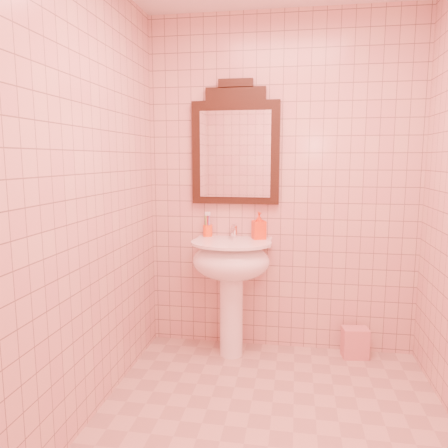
% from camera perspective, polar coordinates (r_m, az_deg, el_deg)
% --- Properties ---
extents(floor, '(2.20, 2.20, 0.00)m').
position_cam_1_polar(floor, '(2.62, 6.00, -25.19)').
color(floor, '#C7A290').
rests_on(floor, ground).
extents(back_wall, '(2.00, 0.02, 2.50)m').
position_cam_1_polar(back_wall, '(3.29, 7.50, 4.92)').
color(back_wall, '#DFAC9B').
rests_on(back_wall, floor).
extents(pedestal_sink, '(0.58, 0.58, 0.86)m').
position_cam_1_polar(pedestal_sink, '(3.18, 0.95, -5.86)').
color(pedestal_sink, white).
rests_on(pedestal_sink, floor).
extents(faucet, '(0.04, 0.16, 0.11)m').
position_cam_1_polar(faucet, '(3.26, 1.31, -0.87)').
color(faucet, white).
rests_on(faucet, pedestal_sink).
extents(mirror, '(0.65, 0.06, 0.91)m').
position_cam_1_polar(mirror, '(3.28, 1.51, 9.99)').
color(mirror, black).
rests_on(mirror, back_wall).
extents(toothbrush_cup, '(0.07, 0.07, 0.16)m').
position_cam_1_polar(toothbrush_cup, '(3.34, -2.14, -0.82)').
color(toothbrush_cup, '#FF4E15').
rests_on(toothbrush_cup, pedestal_sink).
extents(soap_dispenser, '(0.12, 0.12, 0.20)m').
position_cam_1_polar(soap_dispenser, '(3.23, 4.59, -0.21)').
color(soap_dispenser, red).
rests_on(soap_dispenser, pedestal_sink).
extents(towel, '(0.20, 0.15, 0.22)m').
position_cam_1_polar(towel, '(3.46, 16.74, -14.62)').
color(towel, pink).
rests_on(towel, floor).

